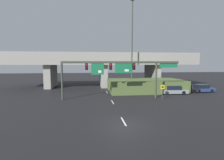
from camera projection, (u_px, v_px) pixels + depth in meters
ground_plane at (125, 124)px, 15.36m from camera, size 160.00×160.00×0.00m
lane_markings at (109, 96)px, 27.94m from camera, size 0.14×42.58×0.01m
signal_gantry at (118, 68)px, 25.77m from camera, size 17.62×0.44×5.60m
speed_limit_sign at (162, 90)px, 25.79m from camera, size 0.60×0.11×2.15m
highway_light_pole_near at (132, 44)px, 33.75m from camera, size 0.70×0.36×17.33m
overpass_bridge at (103, 64)px, 39.98m from camera, size 41.27×9.49×7.54m
grass_embankment at (145, 85)px, 33.03m from camera, size 13.66×7.83×2.20m
parked_sedan_near_right at (173, 90)px, 30.23m from camera, size 4.81×2.31×1.49m
parked_sedan_mid_right at (185, 89)px, 31.87m from camera, size 4.47×2.49×1.50m
parked_sedan_far_right at (202, 88)px, 32.23m from camera, size 4.38×2.11×1.41m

